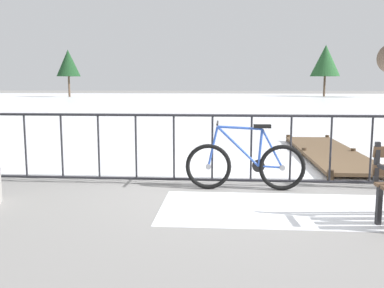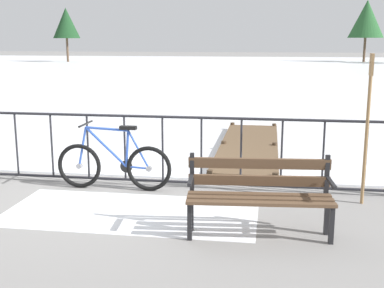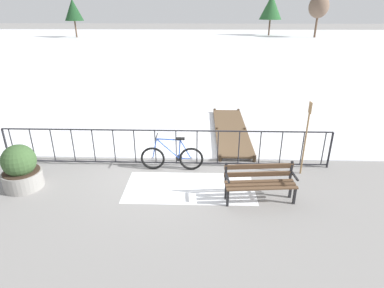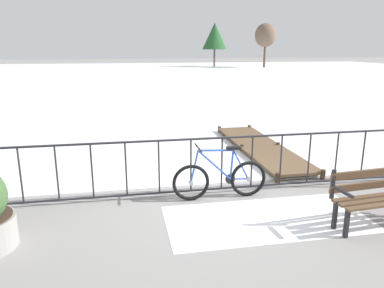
# 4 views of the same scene
# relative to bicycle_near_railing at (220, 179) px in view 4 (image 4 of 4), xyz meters

# --- Properties ---
(ground_plane) EXTENTS (160.00, 160.00, 0.00)m
(ground_plane) POSITION_rel_bicycle_near_railing_xyz_m (-0.19, 0.25, -0.37)
(ground_plane) COLOR gray
(frozen_pond) EXTENTS (80.00, 56.00, 0.03)m
(frozen_pond) POSITION_rel_bicycle_near_railing_xyz_m (-0.19, 28.65, -0.35)
(frozen_pond) COLOR white
(frozen_pond) RESTS_ON ground
(snow_patch) EXTENTS (3.19, 1.50, 0.01)m
(snow_patch) POSITION_rel_bicycle_near_railing_xyz_m (0.51, -0.95, -0.36)
(snow_patch) COLOR white
(snow_patch) RESTS_ON ground
(railing_fence) EXTENTS (9.06, 0.06, 1.07)m
(railing_fence) POSITION_rel_bicycle_near_railing_xyz_m (-0.19, 0.25, 0.19)
(railing_fence) COLOR #232328
(railing_fence) RESTS_ON ground
(bicycle_near_railing) EXTENTS (1.71, 0.52, 0.97)m
(bicycle_near_railing) POSITION_rel_bicycle_near_railing_xyz_m (0.00, 0.00, 0.00)
(bicycle_near_railing) COLOR black
(bicycle_near_railing) RESTS_ON ground
(park_bench) EXTENTS (1.64, 0.62, 0.89)m
(park_bench) POSITION_rel_bicycle_near_railing_xyz_m (2.13, -1.41, 0.14)
(park_bench) COLOR brown
(park_bench) RESTS_ON ground
(wooden_dock) EXTENTS (1.10, 4.59, 0.20)m
(wooden_dock) POSITION_rel_bicycle_near_railing_xyz_m (1.83, 2.80, -0.25)
(wooden_dock) COLOR brown
(wooden_dock) RESTS_ON ground
(tree_far_west) EXTENTS (2.71, 2.71, 5.56)m
(tree_far_west) POSITION_rel_bicycle_near_railing_xyz_m (16.84, 40.57, 3.67)
(tree_far_west) COLOR brown
(tree_far_west) RESTS_ON ground
(tree_centre) EXTENTS (3.29, 3.29, 5.78)m
(tree_centre) POSITION_rel_bicycle_near_railing_xyz_m (10.95, 43.80, 3.65)
(tree_centre) COLOR brown
(tree_centre) RESTS_ON ground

